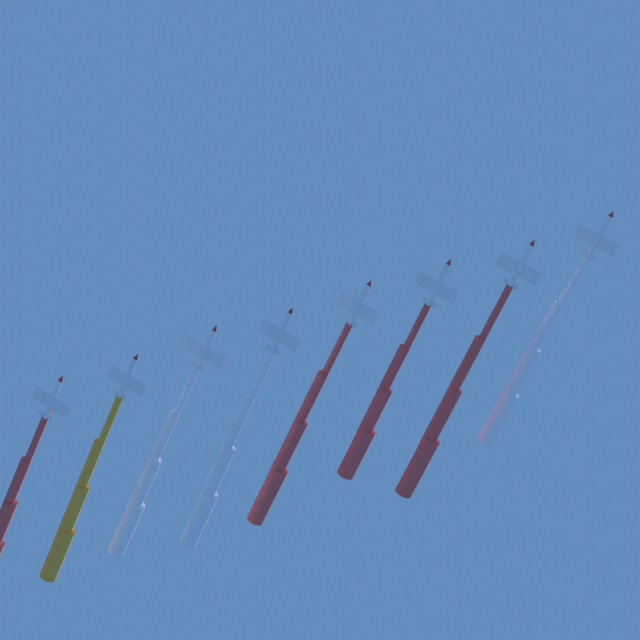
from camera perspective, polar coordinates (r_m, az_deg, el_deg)
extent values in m
cylinder|color=silver|center=(206.71, 14.69, 4.29)|extent=(5.81, 8.43, 1.39)
cone|color=red|center=(206.08, 15.38, 5.50)|extent=(1.80, 1.79, 1.32)
cylinder|color=black|center=(207.42, 14.05, 3.16)|extent=(1.20, 1.05, 1.04)
ellipsoid|color=black|center=(206.91, 14.97, 4.78)|extent=(1.78, 2.11, 0.88)
cube|color=silver|center=(206.74, 14.62, 4.16)|extent=(8.27, 6.44, 2.74)
cube|color=red|center=(206.99, 15.55, 3.64)|extent=(1.78, 2.33, 0.31)
cube|color=red|center=(206.70, 13.69, 4.68)|extent=(1.78, 2.33, 0.31)
cube|color=silver|center=(207.27, 14.18, 3.39)|extent=(3.20, 2.52, 1.09)
cube|color=red|center=(208.20, 14.19, 3.43)|extent=(1.32, 1.56, 1.84)
cylinder|color=white|center=(208.35, 13.33, 1.88)|extent=(7.57, 11.02, 1.77)
cylinder|color=white|center=(210.48, 11.90, -0.47)|extent=(8.33, 11.47, 2.65)
cylinder|color=white|center=(213.11, 10.68, -2.86)|extent=(9.08, 11.93, 3.53)
cylinder|color=white|center=(216.19, 9.49, -5.18)|extent=(9.84, 12.38, 4.41)
cylinder|color=silver|center=(201.56, 10.69, 2.84)|extent=(5.69, 8.51, 1.41)
cone|color=red|center=(200.62, 11.35, 4.10)|extent=(1.81, 1.79, 1.34)
cylinder|color=black|center=(202.55, 10.08, 1.68)|extent=(1.22, 1.05, 1.06)
ellipsoid|color=black|center=(201.63, 10.97, 3.35)|extent=(1.77, 2.12, 0.90)
cube|color=silver|center=(201.62, 10.62, 2.71)|extent=(8.23, 6.28, 3.03)
cube|color=red|center=(201.52, 11.58, 2.19)|extent=(1.74, 2.34, 0.34)
cube|color=red|center=(201.92, 9.66, 3.23)|extent=(1.74, 2.34, 0.34)
cube|color=silver|center=(202.34, 10.20, 1.92)|extent=(3.18, 2.46, 1.20)
cube|color=red|center=(203.27, 10.24, 1.96)|extent=(1.36, 1.60, 1.82)
cylinder|color=red|center=(203.99, 9.30, 0.20)|extent=(8.17, 12.45, 1.80)
cylinder|color=red|center=(207.19, 7.79, -2.50)|extent=(8.95, 12.89, 2.70)
cylinder|color=red|center=(210.95, 6.49, -5.21)|extent=(9.73, 13.34, 3.60)
cylinder|color=red|center=(215.26, 5.23, -7.82)|extent=(10.51, 13.79, 4.49)
cylinder|color=silver|center=(203.21, 6.33, 1.87)|extent=(5.68, 8.50, 1.39)
cone|color=red|center=(202.02, 6.96, 3.11)|extent=(1.79, 1.79, 1.32)
cylinder|color=black|center=(204.43, 5.75, 0.72)|extent=(1.21, 1.04, 1.05)
ellipsoid|color=black|center=(203.18, 6.60, 2.38)|extent=(1.76, 2.11, 0.89)
cube|color=silver|center=(203.29, 6.27, 1.74)|extent=(8.29, 6.32, 2.82)
cube|color=red|center=(203.08, 7.22, 1.24)|extent=(1.75, 2.34, 0.32)
cube|color=red|center=(203.72, 5.32, 2.25)|extent=(1.75, 2.34, 0.32)
cube|color=silver|center=(204.18, 5.87, 0.96)|extent=(3.21, 2.48, 1.12)
cube|color=red|center=(205.09, 5.92, 1.01)|extent=(1.32, 1.57, 1.84)
cylinder|color=red|center=(205.87, 5.14, -0.50)|extent=(7.03, 10.48, 1.77)
cylinder|color=red|center=(208.90, 3.93, -2.71)|extent=(7.80, 10.92, 2.66)
cylinder|color=red|center=(212.27, 2.92, -4.95)|extent=(8.57, 11.36, 3.55)
cylinder|color=red|center=(216.01, 1.95, -7.12)|extent=(9.34, 11.80, 4.44)
cylinder|color=silver|center=(204.78, 2.09, 0.79)|extent=(5.79, 8.47, 1.42)
cone|color=red|center=(203.36, 2.70, 2.00)|extent=(1.82, 1.80, 1.35)
cylinder|color=black|center=(206.22, 1.53, -0.34)|extent=(1.22, 1.06, 1.06)
ellipsoid|color=black|center=(204.65, 2.36, 1.28)|extent=(1.78, 2.12, 0.91)
cube|color=silver|center=(204.89, 2.02, 0.66)|extent=(8.18, 6.34, 3.11)
cube|color=red|center=(204.33, 2.95, 0.13)|extent=(1.76, 2.33, 0.34)
cube|color=red|center=(205.65, 1.11, 1.18)|extent=(1.76, 2.33, 0.34)
cube|color=silver|center=(205.92, 1.64, -0.11)|extent=(3.17, 2.48, 1.23)
cube|color=red|center=(206.81, 1.72, -0.06)|extent=(1.39, 1.61, 1.82)
cylinder|color=red|center=(208.20, 0.82, -1.76)|extent=(8.28, 12.32, 1.81)
cylinder|color=red|center=(212.44, -0.56, -4.33)|extent=(9.06, 12.78, 2.71)
cylinder|color=red|center=(217.09, -1.72, -6.89)|extent=(9.83, 13.24, 3.61)
cylinder|color=red|center=(222.24, -2.85, -9.34)|extent=(10.61, 13.70, 4.51)
cylinder|color=silver|center=(203.63, -2.10, -0.70)|extent=(5.68, 8.51, 1.40)
cone|color=red|center=(201.93, -1.54, 0.52)|extent=(1.80, 1.79, 1.33)
cylinder|color=black|center=(205.32, -2.62, -1.83)|extent=(1.21, 1.04, 1.05)
ellipsoid|color=black|center=(203.38, -1.84, -0.20)|extent=(1.76, 2.12, 0.89)
cube|color=silver|center=(203.77, -2.17, -0.83)|extent=(8.28, 6.31, 2.83)
cube|color=red|center=(203.13, -1.23, -1.34)|extent=(1.74, 2.34, 0.32)
cube|color=red|center=(204.61, -3.09, -0.32)|extent=(1.74, 2.34, 0.32)
cube|color=silver|center=(204.97, -2.52, -1.60)|extent=(3.20, 2.47, 1.12)
cube|color=red|center=(205.83, -2.43, -1.54)|extent=(1.32, 1.57, 1.84)
cylinder|color=white|center=(207.56, -3.25, -3.21)|extent=(7.94, 12.08, 1.78)
cylinder|color=white|center=(212.26, -4.49, -5.71)|extent=(8.71, 12.53, 2.66)
cylinder|color=white|center=(217.31, -5.52, -8.18)|extent=(9.48, 12.97, 3.55)
cylinder|color=white|center=(222.81, -6.51, -10.53)|extent=(10.26, 13.41, 4.44)
cylinder|color=silver|center=(208.87, -6.16, -1.60)|extent=(5.83, 8.45, 1.42)
cone|color=red|center=(206.98, -5.62, -0.42)|extent=(1.82, 1.81, 1.35)
cylinder|color=black|center=(210.75, -6.66, -2.68)|extent=(1.22, 1.06, 1.06)
ellipsoid|color=black|center=(208.53, -5.90, -1.11)|extent=(1.79, 2.12, 0.91)
cube|color=silver|center=(209.04, -6.22, -1.72)|extent=(8.17, 6.37, 3.12)
cube|color=red|center=(208.09, -5.34, -2.25)|extent=(1.77, 2.33, 0.34)
cube|color=red|center=(210.18, -7.08, -1.19)|extent=(1.77, 2.33, 0.34)
cube|color=silver|center=(210.36, -6.56, -2.46)|extent=(3.16, 2.50, 1.23)
cube|color=red|center=(211.19, -6.45, -2.40)|extent=(1.40, 1.61, 1.82)
cylinder|color=white|center=(213.19, -7.26, -3.99)|extent=(8.11, 11.90, 1.81)
cylinder|color=white|center=(218.26, -8.43, -6.35)|extent=(8.88, 12.37, 2.71)
cylinder|color=white|center=(223.58, -9.41, -8.69)|extent=(9.66, 12.83, 3.61)
cylinder|color=white|center=(229.31, -10.34, -10.92)|extent=(10.43, 13.29, 4.52)
cylinder|color=silver|center=(209.53, -10.28, -3.10)|extent=(5.72, 8.51, 1.42)
cone|color=red|center=(207.39, -9.80, -1.94)|extent=(1.82, 1.80, 1.35)
cylinder|color=black|center=(211.64, -10.72, -4.17)|extent=(1.22, 1.05, 1.06)
ellipsoid|color=black|center=(209.08, -10.03, -2.62)|extent=(1.77, 2.12, 0.91)
cube|color=silver|center=(209.73, -10.34, -3.23)|extent=(8.20, 6.29, 3.11)
cube|color=red|center=(208.58, -9.48, -3.75)|extent=(1.75, 2.34, 0.34)
cube|color=red|center=(211.05, -11.17, -2.70)|extent=(1.75, 2.34, 0.34)
cube|color=silver|center=(211.20, -10.63, -3.96)|extent=(3.17, 2.47, 1.23)
cube|color=red|center=(212.00, -10.51, -3.89)|extent=(1.38, 1.61, 1.82)
cylinder|color=orange|center=(214.28, -11.24, -5.43)|extent=(7.77, 11.66, 1.81)
cylinder|color=orange|center=(219.69, -12.26, -7.68)|extent=(8.55, 12.11, 2.71)
cylinder|color=orange|center=(225.28, -13.09, -9.92)|extent=(9.33, 12.56, 3.61)
cylinder|color=orange|center=(231.23, -13.89, -12.05)|extent=(10.11, 13.01, 4.51)
cylinder|color=silver|center=(214.59, -14.14, -4.17)|extent=(5.82, 8.44, 1.39)
cone|color=red|center=(212.25, -13.69, -3.05)|extent=(1.80, 1.80, 1.32)
cylinder|color=black|center=(216.88, -14.56, -5.19)|extent=(1.20, 1.05, 1.04)
ellipsoid|color=black|center=(214.05, -13.90, -3.70)|extent=(1.78, 2.11, 0.89)
cube|color=silver|center=(214.81, -14.19, -4.29)|extent=(8.26, 6.43, 2.80)
cube|color=red|center=(213.64, -13.36, -4.81)|extent=(1.78, 2.33, 0.32)
cube|color=red|center=(216.15, -15.00, -3.76)|extent=(1.78, 2.33, 0.32)
cube|color=silver|center=(216.40, -14.47, -4.98)|extent=(3.20, 2.52, 1.11)
cube|color=red|center=(217.18, -14.34, -4.91)|extent=(1.34, 1.57, 1.84)
cylinder|color=red|center=(219.60, -15.03, -6.34)|extent=(7.62, 11.10, 1.77)
cylinder|color=red|center=(225.12, -15.95, -8.40)|extent=(8.38, 11.55, 2.66)
cylinder|color=red|center=(230.75, -16.70, -10.45)|extent=(9.14, 12.01, 3.54)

